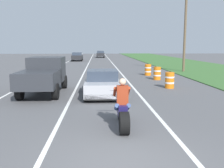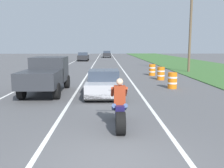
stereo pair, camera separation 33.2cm
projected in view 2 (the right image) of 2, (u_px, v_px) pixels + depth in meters
The scene contains 14 objects.
ground_plane at pixel (111, 163), 5.70m from camera, with size 160.00×160.00×0.00m, color #565659.
lane_stripe_left_solid at pixel (53, 72), 25.33m from camera, with size 0.14×120.00×0.01m, color white.
lane_stripe_right_solid at pixel (124, 72), 25.51m from camera, with size 0.14×120.00×0.01m, color white.
lane_stripe_centre_dashed at pixel (89, 72), 25.42m from camera, with size 0.14×120.00×0.01m, color white.
grass_verge_right at pixel (223, 71), 25.77m from camera, with size 10.00×120.00×0.06m, color #3D6B33.
motorcycle_with_rider at pixel (120, 110), 8.04m from camera, with size 0.70×2.21×1.62m.
sports_car_silver at pixel (104, 83), 13.51m from camera, with size 1.84×4.30×1.37m.
pickup_truck_left_lane_dark_grey at pixel (46, 74), 13.95m from camera, with size 2.02×4.80×1.98m.
utility_pole_roadside at pixel (190, 30), 24.73m from camera, with size 0.24×0.24×8.34m, color brown.
construction_barrel_nearest at pixel (172, 80), 15.59m from camera, with size 0.58×0.58×1.00m.
construction_barrel_mid at pixel (161, 73), 19.49m from camera, with size 0.58×0.58×1.00m.
construction_barrel_far at pixel (152, 70), 22.40m from camera, with size 0.58×0.58×1.00m.
distant_car_far_ahead at pixel (83, 56), 44.08m from camera, with size 1.80×4.00×1.50m.
distant_car_further_ahead at pixel (107, 54), 57.02m from camera, with size 1.80×4.00×1.50m.
Camera 2 is at (-0.11, -5.36, 2.63)m, focal length 40.43 mm.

